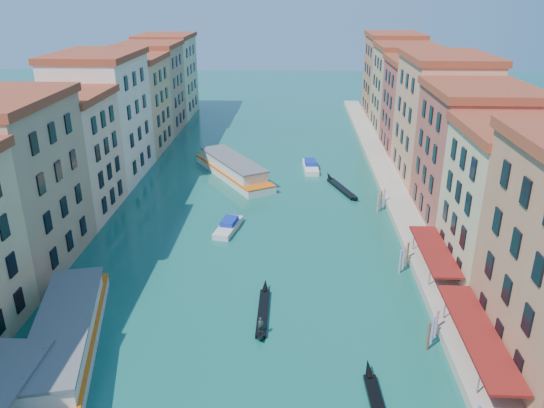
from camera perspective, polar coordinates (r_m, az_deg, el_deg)
The scene contains 11 objects.
left_bank_palazzos at distance 88.48m, azimuth -19.08°, elevation 7.44°, with size 12.80×128.40×21.00m.
right_bank_palazzos at distance 86.10m, azimuth 18.63°, elevation 7.14°, with size 12.80×128.40×21.00m.
quay at distance 86.97m, azimuth 12.82°, elevation 1.50°, with size 4.00×140.00×1.00m, color #AA9A89.
restaurant_awnings at distance 49.62m, azimuth 21.44°, elevation -13.14°, with size 3.20×44.55×3.12m.
mooring_poles_right at distance 54.26m, azimuth 16.18°, elevation -11.27°, with size 1.44×54.24×3.20m.
vaporetto_near at distance 52.20m, azimuth -21.32°, elevation -13.19°, with size 10.07×23.17×3.36m.
vaporetto_far at distance 92.19m, azimuth -4.23°, elevation 3.84°, with size 15.74×21.49×3.29m.
gondola_fore at distance 54.24m, azimuth -0.99°, elevation -11.46°, with size 1.02×10.78×2.15m.
gondola_far at distance 86.95m, azimuth 7.44°, elevation 1.78°, with size 5.14×12.01×1.76m.
motorboat_mid at distance 72.02m, azimuth -4.70°, elevation -2.38°, with size 3.48×7.21×1.43m.
motorboat_far at distance 96.17m, azimuth 4.16°, elevation 4.09°, with size 2.85×7.80×1.59m.
Camera 1 is at (6.16, -15.10, 30.44)m, focal length 35.00 mm.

